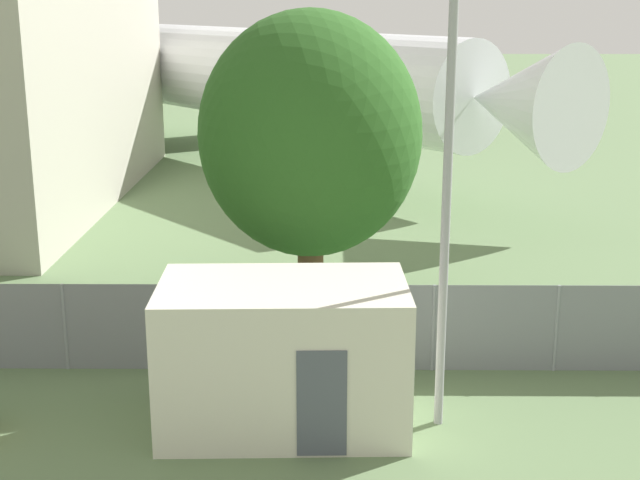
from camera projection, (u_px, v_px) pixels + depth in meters
The scene contains 5 objects.
perimeter_fence at pixel (188, 327), 18.44m from camera, with size 56.07×0.07×1.87m.
airplane at pixel (194, 68), 43.99m from camera, with size 31.45×36.21×12.28m.
portable_cabin at pixel (283, 355), 15.96m from camera, with size 4.47×2.69×2.68m.
tree_near_hangar at pixel (310, 135), 20.55m from camera, with size 5.17×5.17×7.33m.
light_mast at pixel (449, 124), 14.89m from camera, with size 0.44×0.44×9.17m.
Camera 1 is at (2.90, -6.43, 7.53)m, focal length 50.00 mm.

